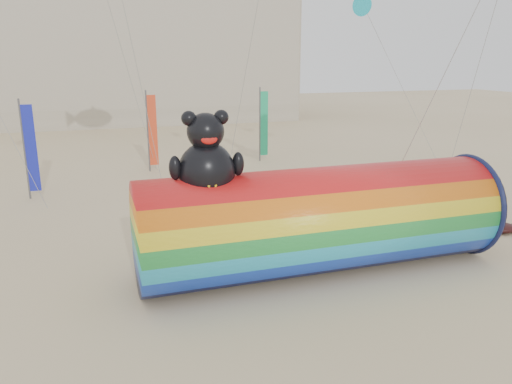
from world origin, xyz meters
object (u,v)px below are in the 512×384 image
object	(u,v)px
windsock_assembly	(320,217)
kite_handler	(476,201)
hotel_building	(15,27)
fabric_bundle	(505,228)

from	to	relation	value
windsock_assembly	kite_handler	size ratio (longest dim) A/B	7.54
hotel_building	kite_handler	world-z (taller)	hotel_building
hotel_building	fabric_bundle	size ratio (longest dim) A/B	23.06
kite_handler	windsock_assembly	bearing A→B (deg)	18.79
hotel_building	kite_handler	bearing A→B (deg)	-61.83
kite_handler	fabric_bundle	world-z (taller)	kite_handler
fabric_bundle	hotel_building	bearing A→B (deg)	117.16
windsock_assembly	kite_handler	distance (m)	9.74
windsock_assembly	fabric_bundle	world-z (taller)	windsock_assembly
hotel_building	kite_handler	xyz separation A→B (m)	(23.36, -43.63, -9.48)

